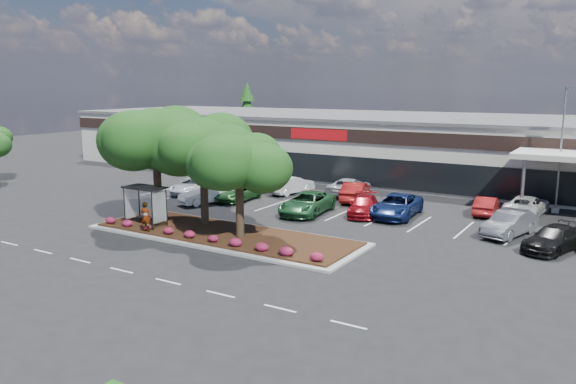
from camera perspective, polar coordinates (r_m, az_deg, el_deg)
The scene contains 26 objects.
ground at distance 31.39m, azimuth -8.13°, elevation -6.63°, with size 160.00×160.00×0.00m, color black.
retail_store at distance 60.38m, azimuth 12.75°, elevation 4.62°, with size 80.40×25.20×6.25m.
landscape_island at distance 35.56m, azimuth -6.54°, elevation -4.31°, with size 18.00×6.00×0.26m.
lane_markings at distance 39.74m, azimuth 1.29°, elevation -2.81°, with size 33.12×20.06×0.01m.
shrub_row at distance 33.88m, azimuth -8.73°, elevation -4.45°, with size 17.00×0.80×0.50m, color #9B224B, non-canonical shape.
bus_shelter at distance 37.90m, azimuth -14.17°, elevation -0.25°, with size 2.75×1.55×2.59m.
island_tree_west at distance 39.03m, azimuth -13.20°, elevation 2.93°, with size 7.20×7.20×7.89m, color #1A3D12, non-canonical shape.
island_tree_mid at distance 37.25m, azimuth -8.57°, elevation 2.29°, with size 6.60×6.60×7.32m, color #1A3D12, non-canonical shape.
island_tree_east at distance 33.71m, azimuth -4.96°, elevation 0.79°, with size 5.80×5.80×6.50m, color #1A3D12, non-canonical shape.
conifer_north_west at distance 84.88m, azimuth -4.17°, elevation 7.79°, with size 4.40×4.40×10.00m, color #1A3D12.
person_waiting at distance 36.49m, azimuth -14.26°, elevation -2.43°, with size 0.69×0.45×1.90m, color #594C47.
light_pole at distance 45.73m, azimuth 26.04°, elevation 3.12°, with size 1.42×0.71×9.33m.
car_0 at distance 49.97m, azimuth -9.80°, elevation 0.62°, with size 2.24×4.87×1.35m, color silver.
car_1 at distance 45.43m, azimuth -8.31°, elevation -0.25°, with size 1.57×4.49×1.48m, color silver.
car_2 at distance 46.36m, azimuth -5.12°, elevation -0.03°, with size 2.27×4.93×1.37m, color #205321.
car_3 at distance 41.37m, azimuth 1.95°, elevation -1.13°, with size 2.68×5.81×1.62m, color #22572E.
car_4 at distance 41.20m, azimuth 10.99°, elevation -1.37°, with size 2.69×5.84×1.62m, color navy.
car_5 at distance 41.34m, azimuth 7.67°, elevation -1.39°, with size 1.96×4.82×1.40m, color maroon.
car_6 at distance 37.93m, azimuth 21.52°, elevation -3.02°, with size 1.66×4.76×1.57m, color #54565C.
car_7 at distance 35.60m, azimuth 25.41°, elevation -4.31°, with size 1.98×4.87×1.41m, color black.
car_9 at distance 56.73m, azimuth -6.77°, elevation 1.99°, with size 2.54×5.50×1.53m, color black.
car_10 at distance 49.17m, azimuth 0.31°, elevation 0.74°, with size 1.65×4.72×1.56m, color silver.
car_11 at distance 48.99m, azimuth 6.26°, elevation 0.57°, with size 2.38×5.16×1.44m, color #A3A6AF.
car_12 at distance 46.11m, azimuth 6.86°, elevation 0.03°, with size 1.72×4.92×1.62m, color maroon.
car_14 at distance 43.61m, azimuth 19.50°, elevation -1.31°, with size 1.44×4.12×1.36m, color maroon.
car_15 at distance 44.49m, azimuth 23.06°, elevation -1.26°, with size 2.40×5.21×1.45m, color silver.
Camera 1 is at (19.19, -23.04, 9.31)m, focal length 35.00 mm.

